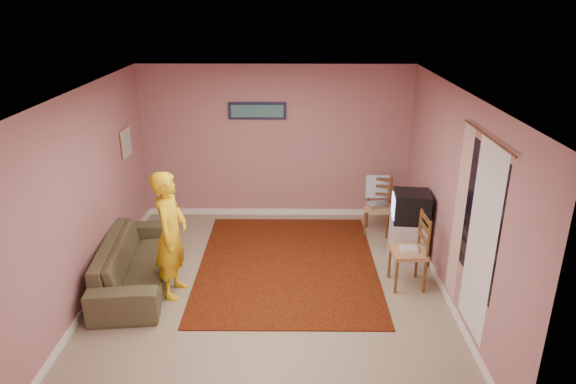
{
  "coord_description": "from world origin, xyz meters",
  "views": [
    {
      "loc": [
        0.29,
        -5.82,
        3.62
      ],
      "look_at": [
        0.22,
        0.6,
        1.15
      ],
      "focal_mm": 32.0,
      "sensor_mm": 36.0,
      "label": 1
    }
  ],
  "objects_px": {
    "tv_cabinet": "(408,241)",
    "sofa": "(136,262)",
    "crt_tv": "(411,207)",
    "chair_b": "(409,243)",
    "chair_a": "(378,201)",
    "person": "(171,235)"
  },
  "relations": [
    {
      "from": "tv_cabinet",
      "to": "sofa",
      "type": "bearing_deg",
      "value": -170.29
    },
    {
      "from": "crt_tv",
      "to": "chair_b",
      "type": "relative_size",
      "value": 0.99
    },
    {
      "from": "chair_a",
      "to": "crt_tv",
      "type": "bearing_deg",
      "value": -57.73
    },
    {
      "from": "chair_a",
      "to": "person",
      "type": "xyz_separation_m",
      "value": [
        -2.88,
        -1.84,
        0.28
      ]
    },
    {
      "from": "crt_tv",
      "to": "chair_a",
      "type": "height_order",
      "value": "crt_tv"
    },
    {
      "from": "tv_cabinet",
      "to": "crt_tv",
      "type": "relative_size",
      "value": 1.16
    },
    {
      "from": "sofa",
      "to": "crt_tv",
      "type": "bearing_deg",
      "value": -86.54
    },
    {
      "from": "tv_cabinet",
      "to": "crt_tv",
      "type": "height_order",
      "value": "crt_tv"
    },
    {
      "from": "tv_cabinet",
      "to": "chair_a",
      "type": "xyz_separation_m",
      "value": [
        -0.3,
        0.94,
        0.24
      ]
    },
    {
      "from": "sofa",
      "to": "person",
      "type": "bearing_deg",
      "value": -120.52
    },
    {
      "from": "sofa",
      "to": "person",
      "type": "height_order",
      "value": "person"
    },
    {
      "from": "tv_cabinet",
      "to": "person",
      "type": "height_order",
      "value": "person"
    },
    {
      "from": "person",
      "to": "crt_tv",
      "type": "bearing_deg",
      "value": -69.34
    },
    {
      "from": "chair_a",
      "to": "sofa",
      "type": "height_order",
      "value": "chair_a"
    },
    {
      "from": "tv_cabinet",
      "to": "crt_tv",
      "type": "xyz_separation_m",
      "value": [
        -0.01,
        0.0,
        0.53
      ]
    },
    {
      "from": "person",
      "to": "chair_a",
      "type": "bearing_deg",
      "value": -52.63
    },
    {
      "from": "crt_tv",
      "to": "chair_b",
      "type": "distance_m",
      "value": 0.73
    },
    {
      "from": "crt_tv",
      "to": "chair_a",
      "type": "relative_size",
      "value": 1.1
    },
    {
      "from": "tv_cabinet",
      "to": "person",
      "type": "distance_m",
      "value": 3.34
    },
    {
      "from": "chair_b",
      "to": "tv_cabinet",
      "type": "bearing_deg",
      "value": 164.7
    },
    {
      "from": "crt_tv",
      "to": "chair_b",
      "type": "height_order",
      "value": "crt_tv"
    },
    {
      "from": "crt_tv",
      "to": "sofa",
      "type": "xyz_separation_m",
      "value": [
        -3.74,
        -0.64,
        -0.54
      ]
    }
  ]
}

